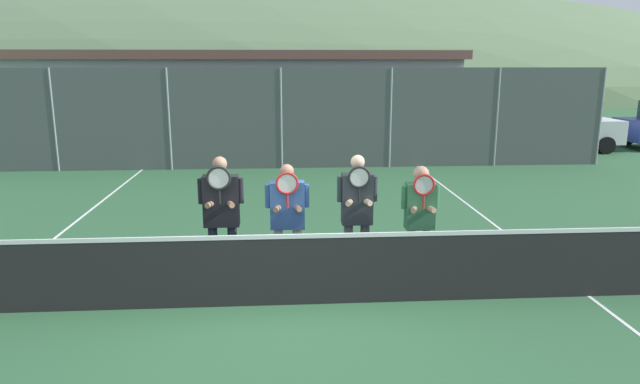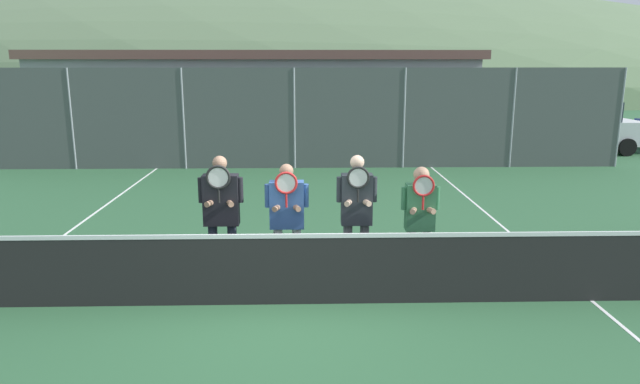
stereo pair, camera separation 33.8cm
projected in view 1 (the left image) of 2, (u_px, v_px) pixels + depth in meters
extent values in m
plane|color=#2D5B38|center=(285.00, 305.00, 7.50)|extent=(120.00, 120.00, 0.00)
ellipsoid|color=#5B7551|center=(280.00, 90.00, 65.49)|extent=(114.41, 63.56, 22.25)
cube|color=#9EA3A8|center=(242.00, 97.00, 25.20)|extent=(18.32, 5.00, 3.22)
cube|color=brown|center=(240.00, 55.00, 24.80)|extent=(18.82, 5.50, 0.36)
cylinder|color=gray|center=(54.00, 120.00, 16.38)|extent=(0.06, 0.06, 2.96)
cylinder|color=gray|center=(169.00, 120.00, 16.60)|extent=(0.06, 0.06, 2.96)
cylinder|color=gray|center=(281.00, 119.00, 16.82)|extent=(0.06, 0.06, 2.96)
cylinder|color=gray|center=(390.00, 118.00, 17.04)|extent=(0.06, 0.06, 2.96)
cylinder|color=gray|center=(497.00, 117.00, 17.26)|extent=(0.06, 0.06, 2.96)
cylinder|color=gray|center=(601.00, 117.00, 17.47)|extent=(0.06, 0.06, 2.96)
cube|color=#4C5451|center=(281.00, 119.00, 16.82)|extent=(19.59, 0.02, 2.96)
cube|color=black|center=(284.00, 272.00, 7.39)|extent=(10.94, 0.02, 0.92)
cube|color=white|center=(284.00, 237.00, 7.29)|extent=(10.94, 0.03, 0.06)
cube|color=white|center=(51.00, 241.00, 10.14)|extent=(0.05, 16.00, 0.01)
cube|color=white|center=(504.00, 232.00, 10.69)|extent=(0.05, 16.00, 0.01)
cylinder|color=#232838|center=(214.00, 257.00, 8.01)|extent=(0.13, 0.13, 0.90)
cylinder|color=#232838|center=(233.00, 256.00, 8.03)|extent=(0.13, 0.13, 0.90)
cube|color=black|center=(221.00, 201.00, 7.84)|extent=(0.49, 0.22, 0.71)
sphere|color=#997056|center=(220.00, 164.00, 7.72)|extent=(0.20, 0.20, 0.20)
cylinder|color=black|center=(201.00, 191.00, 7.79)|extent=(0.08, 0.08, 0.35)
cylinder|color=black|center=(240.00, 191.00, 7.83)|extent=(0.08, 0.08, 0.35)
cylinder|color=#997056|center=(211.00, 204.00, 7.75)|extent=(0.16, 0.27, 0.08)
cylinder|color=#997056|center=(230.00, 203.00, 7.76)|extent=(0.16, 0.27, 0.08)
cylinder|color=black|center=(219.00, 196.00, 7.64)|extent=(0.03, 0.03, 0.20)
torus|color=black|center=(219.00, 178.00, 7.58)|extent=(0.34, 0.04, 0.34)
cylinder|color=silver|center=(219.00, 178.00, 7.58)|extent=(0.28, 0.00, 0.28)
cylinder|color=white|center=(279.00, 256.00, 8.10)|extent=(0.13, 0.13, 0.84)
cylinder|color=white|center=(297.00, 256.00, 8.12)|extent=(0.13, 0.13, 0.84)
cube|color=#335693|center=(287.00, 205.00, 7.94)|extent=(0.48, 0.22, 0.67)
sphere|color=#997056|center=(287.00, 171.00, 7.84)|extent=(0.19, 0.19, 0.19)
cylinder|color=#335693|center=(268.00, 196.00, 7.90)|extent=(0.08, 0.08, 0.33)
cylinder|color=#335693|center=(306.00, 196.00, 7.93)|extent=(0.08, 0.08, 0.33)
cylinder|color=#997056|center=(279.00, 208.00, 7.85)|extent=(0.16, 0.27, 0.08)
cylinder|color=#997056|center=(296.00, 207.00, 7.87)|extent=(0.16, 0.27, 0.08)
cylinder|color=red|center=(287.00, 201.00, 7.74)|extent=(0.03, 0.03, 0.20)
torus|color=red|center=(287.00, 183.00, 7.69)|extent=(0.31, 0.03, 0.31)
cylinder|color=silver|center=(287.00, 183.00, 7.69)|extent=(0.26, 0.00, 0.26)
cylinder|color=#56565B|center=(348.00, 254.00, 8.11)|extent=(0.13, 0.13, 0.90)
cylinder|color=#56565B|center=(365.00, 254.00, 8.12)|extent=(0.13, 0.13, 0.90)
cube|color=#282D33|center=(357.00, 199.00, 7.93)|extent=(0.43, 0.22, 0.71)
sphere|color=#DBB293|center=(358.00, 162.00, 7.82)|extent=(0.19, 0.19, 0.19)
cylinder|color=#282D33|center=(340.00, 189.00, 7.89)|extent=(0.08, 0.08, 0.35)
cylinder|color=#282D33|center=(374.00, 189.00, 7.92)|extent=(0.08, 0.08, 0.35)
cylinder|color=#DBB293|center=(350.00, 202.00, 7.84)|extent=(0.16, 0.27, 0.08)
cylinder|color=#DBB293|center=(366.00, 201.00, 7.86)|extent=(0.16, 0.27, 0.08)
cylinder|color=black|center=(359.00, 195.00, 7.74)|extent=(0.03, 0.03, 0.20)
torus|color=black|center=(359.00, 177.00, 7.68)|extent=(0.31, 0.03, 0.31)
cylinder|color=silver|center=(359.00, 177.00, 7.68)|extent=(0.26, 0.00, 0.26)
cylinder|color=white|center=(410.00, 256.00, 8.12)|extent=(0.13, 0.13, 0.83)
cylinder|color=white|center=(426.00, 256.00, 8.14)|extent=(0.13, 0.13, 0.83)
cube|color=#337047|center=(420.00, 206.00, 7.97)|extent=(0.40, 0.22, 0.65)
sphere|color=tan|center=(421.00, 174.00, 7.87)|extent=(0.22, 0.22, 0.22)
cylinder|color=#337047|center=(404.00, 197.00, 7.92)|extent=(0.08, 0.08, 0.32)
cylinder|color=#337047|center=(436.00, 197.00, 7.95)|extent=(0.08, 0.08, 0.32)
cylinder|color=tan|center=(414.00, 209.00, 7.88)|extent=(0.16, 0.27, 0.08)
cylinder|color=tan|center=(429.00, 208.00, 7.89)|extent=(0.16, 0.27, 0.08)
cylinder|color=red|center=(423.00, 202.00, 7.77)|extent=(0.03, 0.03, 0.20)
torus|color=red|center=(424.00, 185.00, 7.72)|extent=(0.30, 0.03, 0.30)
cylinder|color=silver|center=(424.00, 185.00, 7.72)|extent=(0.25, 0.00, 0.25)
cube|color=maroon|center=(133.00, 134.00, 19.69)|extent=(4.02, 1.82, 0.78)
cube|color=#2D3842|center=(131.00, 114.00, 19.54)|extent=(2.21, 1.67, 0.64)
cylinder|color=black|center=(167.00, 149.00, 18.97)|extent=(0.60, 0.16, 0.60)
cylinder|color=black|center=(176.00, 141.00, 20.77)|extent=(0.60, 0.16, 0.60)
cylinder|color=black|center=(86.00, 150.00, 18.79)|extent=(0.60, 0.16, 0.60)
cylinder|color=black|center=(103.00, 142.00, 20.60)|extent=(0.60, 0.16, 0.60)
cube|color=#285638|center=(274.00, 133.00, 19.71)|extent=(4.52, 1.78, 0.87)
cube|color=#2D3842|center=(273.00, 110.00, 19.53)|extent=(2.48, 1.64, 0.71)
cylinder|color=black|center=(318.00, 149.00, 19.02)|extent=(0.60, 0.16, 0.60)
cylinder|color=black|center=(315.00, 141.00, 20.79)|extent=(0.60, 0.16, 0.60)
cylinder|color=black|center=(229.00, 149.00, 18.82)|extent=(0.60, 0.16, 0.60)
cylinder|color=black|center=(234.00, 142.00, 20.59)|extent=(0.60, 0.16, 0.60)
cube|color=maroon|center=(420.00, 133.00, 20.07)|extent=(4.54, 1.88, 0.75)
cube|color=#2D3842|center=(421.00, 114.00, 19.91)|extent=(2.50, 1.73, 0.61)
cylinder|color=black|center=(469.00, 147.00, 19.32)|extent=(0.60, 0.16, 0.60)
cylinder|color=black|center=(453.00, 140.00, 21.18)|extent=(0.60, 0.16, 0.60)
cylinder|color=black|center=(383.00, 148.00, 19.12)|extent=(0.60, 0.16, 0.60)
cylinder|color=black|center=(374.00, 140.00, 20.98)|extent=(0.60, 0.16, 0.60)
cube|color=silver|center=(556.00, 131.00, 20.43)|extent=(4.20, 1.83, 0.83)
cube|color=#2D3842|center=(558.00, 110.00, 20.26)|extent=(2.31, 1.68, 0.68)
cylinder|color=black|center=(606.00, 146.00, 19.70)|extent=(0.60, 0.16, 0.60)
cylinder|color=black|center=(579.00, 138.00, 21.52)|extent=(0.60, 0.16, 0.60)
cylinder|color=black|center=(530.00, 146.00, 19.52)|extent=(0.60, 0.16, 0.60)
cylinder|color=black|center=(508.00, 139.00, 21.34)|extent=(0.60, 0.16, 0.60)
cylinder|color=black|center=(627.00, 137.00, 21.88)|extent=(0.60, 0.16, 0.60)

